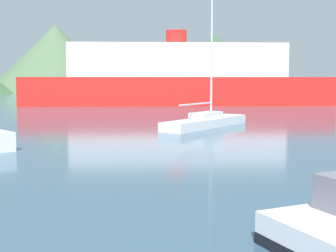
# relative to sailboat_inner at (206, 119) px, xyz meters

# --- Properties ---
(sailboat_inner) EXTENTS (6.98, 6.04, 11.43)m
(sailboat_inner) POSITION_rel_sailboat_inner_xyz_m (0.00, 0.00, 0.00)
(sailboat_inner) COLOR silver
(sailboat_inner) RESTS_ON ground_plane
(ferry_distant) EXTENTS (34.25, 16.70, 8.20)m
(ferry_distant) POSITION_rel_sailboat_inner_xyz_m (5.91, 24.36, 2.45)
(ferry_distant) COLOR red
(ferry_distant) RESTS_ON ground_plane
(hill_east) EXTENTS (29.59, 29.59, 14.58)m
(hill_east) POSITION_rel_sailboat_inner_xyz_m (-4.02, 80.69, 6.84)
(hill_east) COLOR #4C6647
(hill_east) RESTS_ON ground_plane
(hill_far_east) EXTENTS (33.87, 33.87, 12.21)m
(hill_far_east) POSITION_rel_sailboat_inner_xyz_m (29.22, 69.07, 5.66)
(hill_far_east) COLOR #38563D
(hill_far_east) RESTS_ON ground_plane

